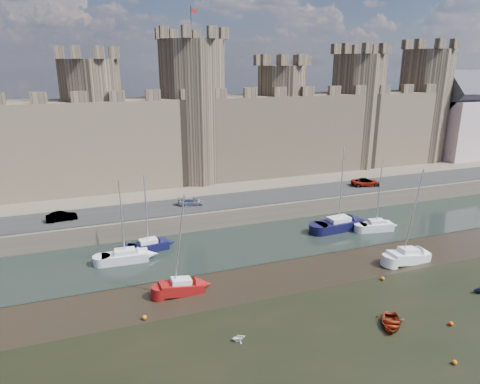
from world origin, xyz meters
The scene contains 21 objects.
ground centered at (0.00, 0.00, 0.00)m, with size 160.00×160.00×0.00m, color black.
water_channel centered at (0.00, 24.00, 0.04)m, with size 160.00×12.00×0.08m, color black.
quay centered at (0.00, 60.00, 1.25)m, with size 160.00×60.00×2.50m, color #4C443A.
road centered at (0.00, 34.00, 2.55)m, with size 160.00×7.00×0.10m, color black.
castle centered at (-0.64, 48.00, 11.67)m, with size 108.50×11.00×29.00m.
car_1 centered at (-19.35, 33.53, 3.12)m, with size 1.31×3.75×1.24m, color gray.
car_2 centered at (-2.22, 33.97, 3.04)m, with size 1.53×3.76×1.09m, color gray.
car_3 centered at (27.08, 33.84, 3.16)m, with size 2.18×4.73×1.31m, color gray.
sailboat_0 centered at (-12.55, 23.92, 0.76)m, with size 5.21×2.24×9.58m.
sailboat_1 centered at (-9.58, 26.06, 0.76)m, with size 4.89×2.44×9.39m.
sailboat_2 centered at (20.46, 22.06, 0.79)m, with size 4.72×2.42×9.73m.
sailboat_3 centered at (15.84, 24.06, 0.87)m, with size 6.73×3.02×11.50m.
sailboat_4 centered at (-7.99, 14.89, 0.75)m, with size 4.42×1.81×10.25m.
sailboat_5 centered at (17.94, 12.87, 0.78)m, with size 5.15×2.16×10.96m.
dinghy_3 centered at (-5.24, 5.82, 0.31)m, with size 1.01×0.62×1.17m, color white.
dinghy_4 centered at (7.89, 3.19, 0.35)m, with size 2.42×0.70×3.39m, color maroon.
dinghy_7 centered at (19.86, 4.77, 0.35)m, with size 1.14×0.70×1.32m, color black.
buoy_1 centered at (-12.11, 11.54, 0.22)m, with size 0.44×0.44×0.44m, color #C55A08.
buoy_2 centered at (9.21, -2.50, 0.19)m, with size 0.38×0.38×0.38m, color #D75F09.
buoy_3 centered at (12.51, 10.29, 0.21)m, with size 0.41×0.41×0.41m, color #C45908.
buoy_5 centered at (12.89, 1.49, 0.20)m, with size 0.40×0.40×0.40m, color #CE3F09.
Camera 1 is at (-15.42, -22.56, 21.99)m, focal length 32.00 mm.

